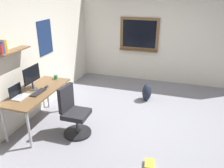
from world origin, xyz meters
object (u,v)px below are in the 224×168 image
object	(u,v)px
office_chair	(74,114)
laptop	(18,94)
backpack	(147,92)
keyboard	(38,92)
book_stack_on_floor	(150,165)
computer_mouse	(47,86)
coffee_mug	(56,77)
desk	(38,94)
monitor_primary	(32,76)

from	to	relation	value
office_chair	laptop	distance (m)	1.04
backpack	keyboard	bearing A→B (deg)	135.63
keyboard	book_stack_on_floor	bearing A→B (deg)	-101.90
computer_mouse	book_stack_on_floor	world-z (taller)	computer_mouse
office_chair	coffee_mug	size ratio (longest dim) A/B	10.33
desk	office_chair	size ratio (longest dim) A/B	1.58
desk	backpack	distance (m)	2.57
office_chair	desk	bearing A→B (deg)	84.88
desk	monitor_primary	distance (m)	0.36
desk	monitor_primary	bearing A→B (deg)	69.71
office_chair	book_stack_on_floor	xyz separation A→B (m)	(-0.47, -1.50, -0.37)
monitor_primary	keyboard	xyz separation A→B (m)	(-0.11, -0.18, -0.26)
office_chair	keyboard	world-z (taller)	office_chair
desk	backpack	size ratio (longest dim) A/B	3.51
office_chair	laptop	size ratio (longest dim) A/B	3.06
keyboard	backpack	world-z (taller)	keyboard
computer_mouse	coffee_mug	size ratio (longest dim) A/B	1.13
keyboard	desk	bearing A→B (deg)	46.35
monitor_primary	backpack	world-z (taller)	monitor_primary
monitor_primary	office_chair	bearing A→B (deg)	-96.96
book_stack_on_floor	keyboard	bearing A→B (deg)	78.10
laptop	book_stack_on_floor	distance (m)	2.55
computer_mouse	book_stack_on_floor	size ratio (longest dim) A/B	0.45
laptop	coffee_mug	world-z (taller)	laptop
desk	laptop	world-z (taller)	laptop
office_chair	laptop	xyz separation A→B (m)	(-0.27, 0.92, 0.39)
keyboard	monitor_primary	bearing A→B (deg)	58.01
computer_mouse	coffee_mug	distance (m)	0.45
computer_mouse	office_chair	bearing A→B (deg)	-111.53
computer_mouse	book_stack_on_floor	xyz separation A→B (m)	(-0.74, -2.20, -0.73)
backpack	coffee_mug	bearing A→B (deg)	120.71
laptop	computer_mouse	world-z (taller)	laptop
office_chair	book_stack_on_floor	world-z (taller)	office_chair
monitor_primary	computer_mouse	bearing A→B (deg)	-47.06
office_chair	backpack	distance (m)	2.10
desk	computer_mouse	distance (m)	0.24
desk	keyboard	bearing A→B (deg)	-133.65
monitor_primary	desk	bearing A→B (deg)	-110.29
monitor_primary	coffee_mug	distance (m)	0.66
desk	monitor_primary	size ratio (longest dim) A/B	3.23
book_stack_on_floor	monitor_primary	bearing A→B (deg)	76.40
keyboard	computer_mouse	distance (m)	0.28
keyboard	computer_mouse	bearing A→B (deg)	0.00
monitor_primary	coffee_mug	xyz separation A→B (m)	(0.61, -0.13, -0.22)
coffee_mug	book_stack_on_floor	distance (m)	2.65
book_stack_on_floor	laptop	bearing A→B (deg)	85.28
office_chair	computer_mouse	bearing A→B (deg)	68.47
desk	laptop	size ratio (longest dim) A/B	4.84
desk	monitor_primary	world-z (taller)	monitor_primary
desk	office_chair	xyz separation A→B (m)	(-0.07, -0.77, -0.26)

